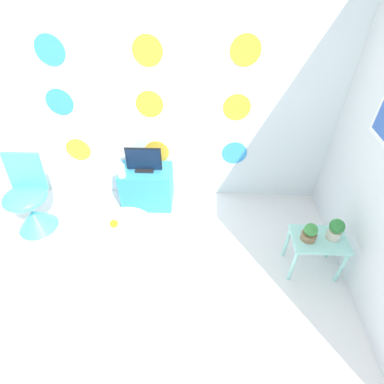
% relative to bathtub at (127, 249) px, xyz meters
% --- Properties ---
extents(ground_plane, '(12.00, 12.00, 0.00)m').
position_rel_bathtub_xyz_m(ground_plane, '(0.12, -0.67, -0.29)').
color(ground_plane, white).
extents(wall_back_dotted, '(4.83, 0.05, 2.60)m').
position_rel_bathtub_xyz_m(wall_back_dotted, '(0.12, 1.16, 1.01)').
color(wall_back_dotted, white).
rests_on(wall_back_dotted, ground_plane).
extents(rug, '(1.16, 0.65, 0.01)m').
position_rel_bathtub_xyz_m(rug, '(-0.02, -0.14, -0.28)').
color(rug, silver).
rests_on(rug, ground_plane).
extents(bathtub, '(0.94, 0.67, 0.57)m').
position_rel_bathtub_xyz_m(bathtub, '(0.00, 0.00, 0.00)').
color(bathtub, white).
rests_on(bathtub, ground_plane).
extents(rubber_duck, '(0.07, 0.08, 0.08)m').
position_rel_bathtub_xyz_m(rubber_duck, '(-0.07, 0.01, 0.32)').
color(rubber_duck, yellow).
rests_on(rubber_duck, bathtub).
extents(chair, '(0.43, 0.43, 0.85)m').
position_rel_bathtub_xyz_m(chair, '(-1.12, 0.51, -0.01)').
color(chair, '#4CC6DB').
rests_on(chair, ground_plane).
extents(tv_cabinet, '(0.57, 0.36, 0.49)m').
position_rel_bathtub_xyz_m(tv_cabinet, '(0.03, 0.93, -0.04)').
color(tv_cabinet, '#389ED6').
rests_on(tv_cabinet, ground_plane).
extents(tv, '(0.39, 0.12, 0.28)m').
position_rel_bathtub_xyz_m(tv, '(0.03, 0.93, 0.32)').
color(tv, black).
rests_on(tv, tv_cabinet).
extents(vase, '(0.09, 0.09, 0.17)m').
position_rel_bathtub_xyz_m(vase, '(-0.19, 0.81, 0.28)').
color(vase, white).
rests_on(vase, tv_cabinet).
extents(side_table, '(0.48, 0.33, 0.43)m').
position_rel_bathtub_xyz_m(side_table, '(1.72, 0.07, 0.06)').
color(side_table, '#99E0D8').
rests_on(side_table, ground_plane).
extents(potted_plant_left, '(0.13, 0.13, 0.17)m').
position_rel_bathtub_xyz_m(potted_plant_left, '(1.61, 0.07, 0.22)').
color(potted_plant_left, '#8C6B4C').
rests_on(potted_plant_left, side_table).
extents(potted_plant_right, '(0.13, 0.13, 0.21)m').
position_rel_bathtub_xyz_m(potted_plant_right, '(1.83, 0.09, 0.25)').
color(potted_plant_right, beige).
rests_on(potted_plant_right, side_table).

